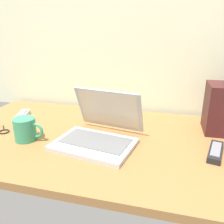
% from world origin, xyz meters
% --- Properties ---
extents(desk, '(1.60, 0.76, 0.03)m').
position_xyz_m(desk, '(0.00, 0.00, 0.01)').
color(desk, olive).
rests_on(desk, ground).
extents(laptop, '(0.35, 0.34, 0.21)m').
position_xyz_m(laptop, '(-0.10, -0.04, 0.07)').
color(laptop, '#B2B5BA').
rests_on(laptop, desk).
extents(coffee_mug, '(0.13, 0.09, 0.10)m').
position_xyz_m(coffee_mug, '(-0.40, -0.11, 0.08)').
color(coffee_mug, '#338C66').
rests_on(coffee_mug, desk).
extents(remote_control_near, '(0.09, 0.17, 0.02)m').
position_xyz_m(remote_control_near, '(-0.57, 0.11, 0.04)').
color(remote_control_near, '#B7B7B7').
rests_on(remote_control_near, desk).
extents(remote_control_far, '(0.08, 0.17, 0.02)m').
position_xyz_m(remote_control_far, '(0.36, -0.03, 0.04)').
color(remote_control_far, black).
rests_on(remote_control_far, desk).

